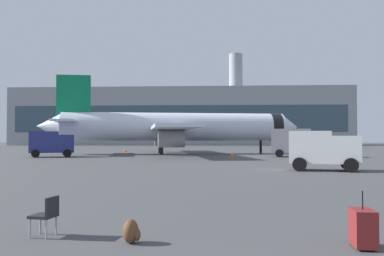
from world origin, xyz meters
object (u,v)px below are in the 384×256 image
at_px(service_truck, 51,143).
at_px(cargo_van, 323,149).
at_px(airplane_at_gate, 174,127).
at_px(rolling_suitcase, 363,228).
at_px(gate_chair, 47,213).
at_px(fuel_truck, 298,141).
at_px(traveller_backpack, 131,232).
at_px(safety_cone_near, 232,154).
at_px(safety_cone_mid, 125,150).

height_order(service_truck, cargo_van, service_truck).
xyz_separation_m(airplane_at_gate, service_truck, (-13.05, -9.66, -2.05)).
bearing_deg(rolling_suitcase, gate_chair, 175.37).
bearing_deg(service_truck, fuel_truck, 3.14).
xyz_separation_m(cargo_van, traveller_backpack, (-8.77, -18.71, -1.22)).
bearing_deg(safety_cone_near, traveller_backpack, -95.60).
bearing_deg(safety_cone_near, fuel_truck, 9.25).
height_order(safety_cone_mid, traveller_backpack, safety_cone_mid).
distance_m(safety_cone_mid, traveller_backpack, 55.60).
xyz_separation_m(service_truck, safety_cone_mid, (4.63, 17.54, -1.26)).
bearing_deg(airplane_at_gate, rolling_suitcase, -79.71).
height_order(airplane_at_gate, safety_cone_near, airplane_at_gate).
xyz_separation_m(rolling_suitcase, gate_chair, (-6.48, 0.52, 0.11)).
bearing_deg(cargo_van, safety_cone_near, 105.70).
distance_m(airplane_at_gate, safety_cone_mid, 12.00).
xyz_separation_m(cargo_van, rolling_suitcase, (-4.23, -18.81, -1.06)).
relative_size(safety_cone_near, safety_cone_mid, 0.92).
bearing_deg(safety_cone_mid, airplane_at_gate, -43.10).
bearing_deg(safety_cone_near, safety_cone_mid, 132.80).
xyz_separation_m(service_truck, rolling_suitcase, (21.49, -36.77, -1.22)).
bearing_deg(cargo_van, traveller_backpack, -115.11).
bearing_deg(service_truck, traveller_backpack, -65.20).
bearing_deg(airplane_at_gate, safety_cone_near, -51.14).
bearing_deg(safety_cone_mid, fuel_truck, -34.34).
relative_size(airplane_at_gate, safety_cone_mid, 50.39).
distance_m(cargo_van, safety_cone_near, 19.03).
bearing_deg(gate_chair, airplane_at_gate, 92.44).
height_order(safety_cone_near, rolling_suitcase, rolling_suitcase).
height_order(airplane_at_gate, gate_chair, airplane_at_gate).
xyz_separation_m(fuel_truck, rolling_suitcase, (-6.57, -38.31, -1.38)).
height_order(fuel_truck, gate_chair, fuel_truck).
bearing_deg(airplane_at_gate, cargo_van, -65.37).
height_order(safety_cone_near, traveller_backpack, safety_cone_near).
relative_size(cargo_van, safety_cone_near, 7.28).
bearing_deg(cargo_van, rolling_suitcase, -102.68).
distance_m(safety_cone_near, safety_cone_mid, 23.47).
distance_m(cargo_van, safety_cone_mid, 41.31).
relative_size(service_truck, gate_chair, 6.14).
distance_m(service_truck, safety_cone_mid, 18.19).
bearing_deg(safety_cone_mid, traveller_backpack, -77.20).
height_order(cargo_van, safety_cone_mid, cargo_van).
relative_size(fuel_truck, safety_cone_mid, 8.93).
distance_m(service_truck, rolling_suitcase, 42.61).
bearing_deg(gate_chair, service_truck, 112.49).
xyz_separation_m(cargo_van, safety_cone_near, (-5.14, 18.28, -1.13)).
height_order(airplane_at_gate, rolling_suitcase, airplane_at_gate).
xyz_separation_m(fuel_truck, gate_chair, (-13.04, -37.79, -1.27)).
xyz_separation_m(service_truck, safety_cone_near, (20.58, 0.32, -1.29)).
height_order(cargo_van, rolling_suitcase, cargo_van).
bearing_deg(safety_cone_near, service_truck, -179.11).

